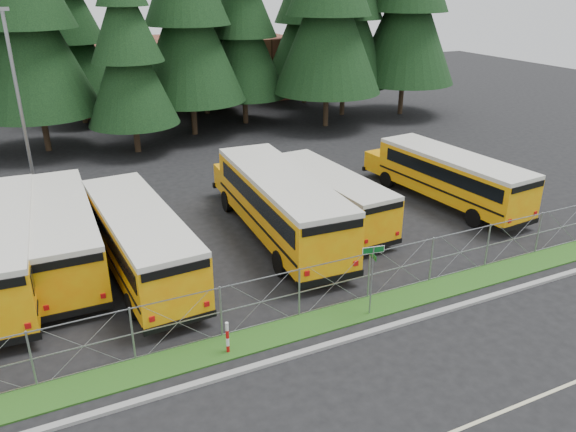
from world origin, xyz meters
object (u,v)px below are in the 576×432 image
object	(u,v)px
light_standard	(18,97)
striped_bollard	(227,338)
bus_1	(1,249)
bus_3	(138,241)
bus_2	(62,234)
street_sign	(372,266)
bus_5	(277,205)
bus_6	(326,196)
bus_east	(446,178)

from	to	relation	value
light_standard	striped_bollard	bearing A→B (deg)	-75.79
bus_1	bus_3	distance (m)	5.34
bus_2	street_sign	distance (m)	13.30
bus_1	bus_3	size ratio (longest dim) A/B	1.04
bus_5	bus_1	bearing A→B (deg)	179.40
bus_3	bus_5	bearing A→B (deg)	3.40
bus_3	bus_6	xyz separation A→B (m)	(9.82, 1.57, -0.18)
striped_bollard	bus_east	bearing A→B (deg)	26.34
bus_3	bus_east	size ratio (longest dim) A/B	1.04
bus_1	light_standard	size ratio (longest dim) A/B	1.17
light_standard	bus_2	bearing A→B (deg)	-86.07
bus_3	bus_6	size ratio (longest dim) A/B	1.13
bus_2	striped_bollard	size ratio (longest dim) A/B	9.27
bus_2	bus_east	distance (m)	19.74
bus_3	bus_1	bearing A→B (deg)	160.48
bus_3	light_standard	xyz separation A→B (m)	(-3.50, 12.66, 4.01)
bus_2	bus_3	size ratio (longest dim) A/B	0.98
bus_2	street_sign	xyz separation A→B (m)	(9.75, -9.02, 0.58)
bus_3	light_standard	bearing A→B (deg)	102.22
bus_2	bus_6	distance (m)	12.61
bus_2	bus_6	size ratio (longest dim) A/B	1.11
bus_3	bus_east	xyz separation A→B (m)	(16.92, 0.84, -0.06)
bus_east	bus_2	bearing A→B (deg)	170.87
street_sign	bus_east	bearing A→B (deg)	37.85
bus_2	bus_5	bearing A→B (deg)	-7.05
bus_6	striped_bollard	bearing A→B (deg)	-138.17
bus_1	bus_2	size ratio (longest dim) A/B	1.06
bus_east	striped_bollard	distance (m)	17.30
bus_6	light_standard	xyz separation A→B (m)	(-13.32, 11.09, 4.18)
bus_2	street_sign	bearing A→B (deg)	-41.71
bus_5	street_sign	bearing A→B (deg)	-85.26
bus_5	bus_6	xyz separation A→B (m)	(3.10, 0.79, -0.31)
bus_3	bus_east	distance (m)	16.94
bus_east	striped_bollard	bearing A→B (deg)	-159.04
street_sign	light_standard	distance (m)	22.45
bus_5	light_standard	world-z (taller)	light_standard
bus_2	bus_3	world-z (taller)	bus_3
street_sign	striped_bollard	xyz separation A→B (m)	(-5.54, 0.06, -1.43)
bus_5	light_standard	size ratio (longest dim) A/B	1.23
bus_2	striped_bollard	bearing A→B (deg)	-63.78
street_sign	striped_bollard	distance (m)	5.73
bus_3	light_standard	world-z (taller)	light_standard
light_standard	bus_6	bearing A→B (deg)	-39.78
bus_3	bus_5	world-z (taller)	bus_5
bus_east	striped_bollard	size ratio (longest dim) A/B	9.10
bus_5	bus_3	bearing A→B (deg)	-170.51
bus_east	light_standard	world-z (taller)	light_standard
bus_1	street_sign	xyz separation A→B (m)	(12.10, -8.38, 0.48)
bus_3	bus_2	bearing A→B (deg)	139.24
bus_6	street_sign	bearing A→B (deg)	-111.79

